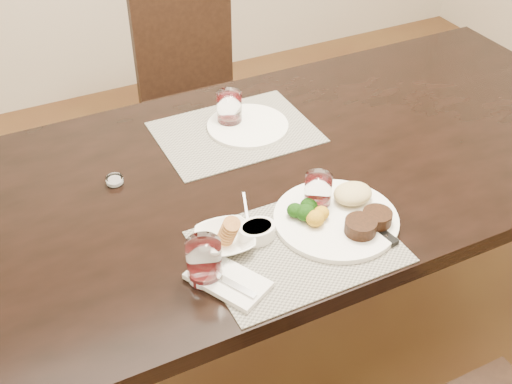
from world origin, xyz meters
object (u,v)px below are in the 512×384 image
dinner_plate (342,215)px  far_plate (248,126)px  chair_far (195,88)px  cracker_bowl (225,239)px  steak_knife (372,224)px  wine_glass_near (318,193)px

dinner_plate → far_plate: size_ratio=1.27×
chair_far → cracker_bowl: size_ratio=5.82×
chair_far → dinner_plate: 1.25m
chair_far → steak_knife: bearing=-91.4°
dinner_plate → steak_knife: (0.06, -0.05, -0.01)m
steak_knife → wine_glass_near: (-0.08, 0.13, 0.04)m
dinner_plate → steak_knife: bearing=-29.4°
chair_far → dinner_plate: chair_far is taller
dinner_plate → cracker_bowl: cracker_bowl is taller
chair_far → wine_glass_near: bearing=-95.7°
cracker_bowl → wine_glass_near: bearing=6.3°
dinner_plate → cracker_bowl: size_ratio=2.02×
steak_knife → wine_glass_near: bearing=115.0°
far_plate → steak_knife: bearing=-81.9°
wine_glass_near → chair_far: bearing=84.3°
cracker_bowl → wine_glass_near: 0.27m
chair_far → dinner_plate: size_ratio=2.88×
cracker_bowl → steak_knife: bearing=-15.3°
chair_far → dinner_plate: (-0.09, -1.22, 0.27)m
dinner_plate → far_plate: dinner_plate is taller
wine_glass_near → far_plate: (0.01, 0.42, -0.04)m
cracker_bowl → far_plate: (0.28, 0.45, -0.01)m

